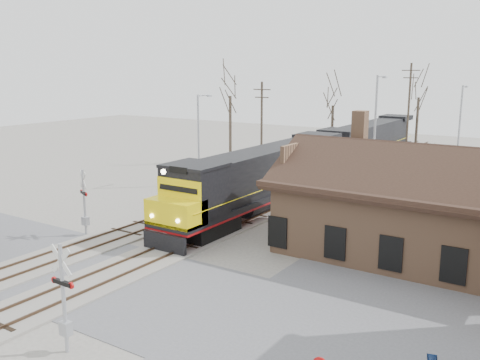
% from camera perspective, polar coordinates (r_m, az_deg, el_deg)
% --- Properties ---
extents(ground, '(140.00, 140.00, 0.00)m').
position_cam_1_polar(ground, '(28.26, -14.23, -10.15)').
color(ground, '#A29D93').
rests_on(ground, ground).
extents(road, '(60.00, 9.00, 0.03)m').
position_cam_1_polar(road, '(28.25, -14.23, -10.12)').
color(road, '#5A5A5E').
rests_on(road, ground).
extents(track_main, '(3.40, 90.00, 0.24)m').
position_cam_1_polar(track_main, '(39.32, 2.03, -3.41)').
color(track_main, '#A29D93').
rests_on(track_main, ground).
extents(track_siding, '(3.40, 90.00, 0.24)m').
position_cam_1_polar(track_siding, '(41.75, -3.26, -2.52)').
color(track_siding, '#A29D93').
rests_on(track_siding, ground).
extents(depot, '(15.20, 9.31, 7.90)m').
position_cam_1_polar(depot, '(31.47, 18.12, -3.48)').
color(depot, '#92684B').
rests_on(depot, ground).
extents(locomotive_lead, '(3.25, 21.78, 4.84)m').
position_cam_1_polar(locomotive_lead, '(38.55, 1.88, 0.07)').
color(locomotive_lead, black).
rests_on(locomotive_lead, ground).
extents(locomotive_trailing, '(3.25, 21.78, 4.58)m').
position_cam_1_polar(locomotive_trailing, '(58.26, 13.29, 3.77)').
color(locomotive_trailing, black).
rests_on(locomotive_trailing, ground).
extents(crossbuck_near, '(1.21, 0.32, 4.24)m').
position_cam_1_polar(crossbuck_near, '(21.12, -18.27, -12.31)').
color(crossbuck_near, '#A5A8AD').
rests_on(crossbuck_near, ground).
extents(crossbuck_far, '(1.15, 0.55, 4.27)m').
position_cam_1_polar(crossbuck_far, '(34.92, -16.25, -2.59)').
color(crossbuck_far, '#A5A8AD').
rests_on(crossbuck_far, ground).
extents(streetlight_a, '(0.25, 2.04, 8.14)m').
position_cam_1_polar(streetlight_a, '(47.87, -4.35, 4.85)').
color(streetlight_a, '#A5A8AD').
rests_on(streetlight_a, ground).
extents(streetlight_b, '(0.25, 2.04, 9.90)m').
position_cam_1_polar(streetlight_b, '(42.54, 14.23, 4.85)').
color(streetlight_b, '#A5A8AD').
rests_on(streetlight_b, ground).
extents(streetlight_c, '(0.25, 2.04, 8.84)m').
position_cam_1_polar(streetlight_c, '(55.54, 22.40, 5.32)').
color(streetlight_c, '#A5A8AD').
rests_on(streetlight_c, ground).
extents(utility_pole_a, '(2.00, 0.24, 9.06)m').
position_cam_1_polar(utility_pole_a, '(55.81, 2.32, 6.02)').
color(utility_pole_a, '#382D23').
rests_on(utility_pole_a, ground).
extents(utility_pole_b, '(2.00, 0.24, 10.97)m').
position_cam_1_polar(utility_pole_b, '(62.54, 17.53, 7.01)').
color(utility_pole_b, '#382D23').
rests_on(utility_pole_b, ground).
extents(tree_a, '(4.93, 4.93, 12.08)m').
position_cam_1_polar(tree_a, '(59.72, -1.06, 10.12)').
color(tree_a, '#382D23').
rests_on(tree_a, ground).
extents(tree_b, '(4.19, 4.19, 10.27)m').
position_cam_1_polar(tree_b, '(61.54, 9.92, 8.79)').
color(tree_b, '#382D23').
rests_on(tree_b, ground).
extents(tree_c, '(4.65, 4.65, 11.40)m').
position_cam_1_polar(tree_c, '(68.08, 18.58, 9.32)').
color(tree_c, '#382D23').
rests_on(tree_c, ground).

